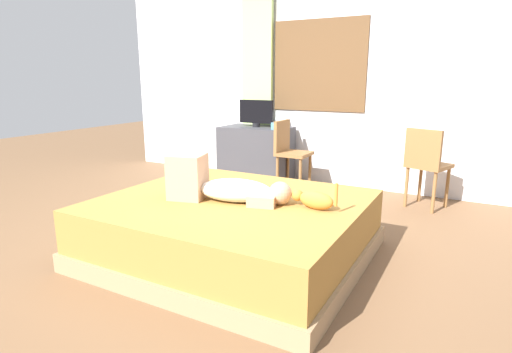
{
  "coord_description": "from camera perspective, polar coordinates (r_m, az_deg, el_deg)",
  "views": [
    {
      "loc": [
        1.7,
        -2.56,
        1.37
      ],
      "look_at": [
        0.2,
        0.2,
        0.61
      ],
      "focal_mm": 28.94,
      "sensor_mm": 36.0,
      "label": 1
    }
  ],
  "objects": [
    {
      "name": "desk",
      "position": [
        5.51,
        0.02,
        3.05
      ],
      "size": [
        0.9,
        0.56,
        0.74
      ],
      "color": "#38383D",
      "rests_on": "ground"
    },
    {
      "name": "chair_by_desk",
      "position": [
        5.11,
        4.58,
        3.75
      ],
      "size": [
        0.38,
        0.38,
        0.86
      ],
      "color": "brown",
      "rests_on": "ground"
    },
    {
      "name": "chair_spare",
      "position": [
        4.68,
        22.46,
        1.87
      ],
      "size": [
        0.49,
        0.49,
        0.86
      ],
      "color": "brown",
      "rests_on": "ground"
    },
    {
      "name": "back_wall_with_window",
      "position": [
        5.43,
        10.63,
        14.14
      ],
      "size": [
        6.4,
        0.14,
        2.9
      ],
      "color": "silver",
      "rests_on": "ground"
    },
    {
      "name": "cup",
      "position": [
        5.17,
        2.5,
        6.97
      ],
      "size": [
        0.08,
        0.08,
        0.09
      ],
      "primitive_type": "cylinder",
      "color": "teal",
      "rests_on": "desk"
    },
    {
      "name": "curtain_left",
      "position": [
        5.73,
        0.21,
        12.26
      ],
      "size": [
        0.44,
        0.06,
        2.49
      ],
      "primitive_type": "cube",
      "color": "#ADCC75",
      "rests_on": "ground"
    },
    {
      "name": "cat",
      "position": [
        2.94,
        8.02,
        -3.15
      ],
      "size": [
        0.36,
        0.14,
        0.21
      ],
      "color": "#C67A2D",
      "rests_on": "bed"
    },
    {
      "name": "tv_monitor",
      "position": [
        5.44,
        0.03,
        8.78
      ],
      "size": [
        0.48,
        0.1,
        0.35
      ],
      "color": "black",
      "rests_on": "desk"
    },
    {
      "name": "person_lying",
      "position": [
        3.11,
        -4.6,
        -1.28
      ],
      "size": [
        0.94,
        0.46,
        0.34
      ],
      "color": "silver",
      "rests_on": "bed"
    },
    {
      "name": "bed",
      "position": [
        3.23,
        -3.29,
        -7.18
      ],
      "size": [
        1.96,
        1.72,
        0.46
      ],
      "color": "#997A56",
      "rests_on": "ground"
    },
    {
      "name": "ground_plane",
      "position": [
        3.37,
        -4.61,
        -10.51
      ],
      "size": [
        16.0,
        16.0,
        0.0
      ],
      "primitive_type": "plane",
      "color": "brown"
    }
  ]
}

